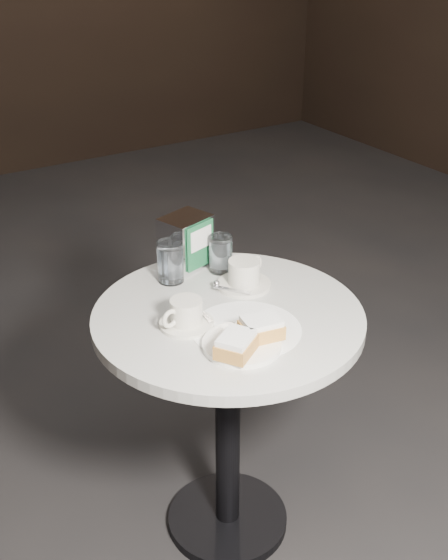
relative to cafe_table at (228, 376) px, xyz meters
The scene contains 9 objects.
ground 0.55m from the cafe_table, ahead, with size 7.00×7.00×0.00m, color black.
cafe_table is the anchor object (origin of this frame).
sugar_spill 0.22m from the cafe_table, 93.72° to the right, with size 0.27×0.27×0.00m, color white.
beignet_plate 0.28m from the cafe_table, 108.52° to the right, with size 0.23×0.23×0.06m.
coffee_cup_left 0.26m from the cafe_table, behind, with size 0.16×0.16×0.07m.
coffee_cup_right 0.28m from the cafe_table, 40.40° to the left, with size 0.19×0.19×0.08m.
water_glass_left 0.35m from the cafe_table, 100.12° to the left, with size 0.08×0.08×0.12m.
water_glass_right 0.34m from the cafe_table, 62.69° to the left, with size 0.08×0.08×0.11m.
napkin_dispenser 0.40m from the cafe_table, 82.07° to the left, with size 0.16×0.14×0.15m.
Camera 1 is at (-0.83, -1.30, 1.66)m, focal length 45.00 mm.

